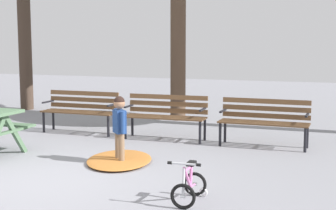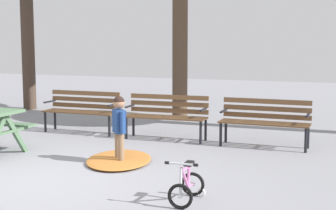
{
  "view_description": "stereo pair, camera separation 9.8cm",
  "coord_description": "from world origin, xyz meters",
  "px_view_note": "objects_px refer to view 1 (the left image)",
  "views": [
    {
      "loc": [
        3.94,
        -5.8,
        1.91
      ],
      "look_at": [
        1.11,
        1.95,
        0.85
      ],
      "focal_mm": 54.14,
      "sensor_mm": 36.0,
      "label": 1
    },
    {
      "loc": [
        4.04,
        -5.77,
        1.91
      ],
      "look_at": [
        1.11,
        1.95,
        0.85
      ],
      "focal_mm": 54.14,
      "sensor_mm": 36.0,
      "label": 2
    }
  ],
  "objects_px": {
    "park_bench_right": "(264,118)",
    "child_standing": "(120,124)",
    "park_bench_far_left": "(81,108)",
    "kids_bicycle": "(189,186)",
    "park_bench_left": "(166,113)"
  },
  "relations": [
    {
      "from": "park_bench_far_left",
      "to": "park_bench_right",
      "type": "relative_size",
      "value": 1.0
    },
    {
      "from": "park_bench_far_left",
      "to": "child_standing",
      "type": "xyz_separation_m",
      "value": [
        1.91,
        -2.16,
        0.11
      ]
    },
    {
      "from": "park_bench_far_left",
      "to": "park_bench_left",
      "type": "relative_size",
      "value": 0.99
    },
    {
      "from": "park_bench_left",
      "to": "park_bench_right",
      "type": "relative_size",
      "value": 1.0
    },
    {
      "from": "park_bench_right",
      "to": "child_standing",
      "type": "xyz_separation_m",
      "value": [
        -1.89,
        -2.07,
        0.11
      ]
    },
    {
      "from": "child_standing",
      "to": "kids_bicycle",
      "type": "relative_size",
      "value": 1.85
    },
    {
      "from": "park_bench_left",
      "to": "kids_bicycle",
      "type": "distance_m",
      "value": 3.9
    },
    {
      "from": "park_bench_far_left",
      "to": "kids_bicycle",
      "type": "xyz_separation_m",
      "value": [
        3.5,
        -3.6,
        -0.31
      ]
    },
    {
      "from": "park_bench_far_left",
      "to": "park_bench_right",
      "type": "height_order",
      "value": "same"
    },
    {
      "from": "park_bench_far_left",
      "to": "park_bench_left",
      "type": "height_order",
      "value": "same"
    },
    {
      "from": "park_bench_left",
      "to": "kids_bicycle",
      "type": "relative_size",
      "value": 2.82
    },
    {
      "from": "park_bench_left",
      "to": "kids_bicycle",
      "type": "bearing_deg",
      "value": -65.68
    },
    {
      "from": "park_bench_far_left",
      "to": "child_standing",
      "type": "bearing_deg",
      "value": -48.49
    },
    {
      "from": "park_bench_far_left",
      "to": "park_bench_left",
      "type": "xyz_separation_m",
      "value": [
        1.9,
        -0.05,
        0.0
      ]
    },
    {
      "from": "park_bench_far_left",
      "to": "kids_bicycle",
      "type": "height_order",
      "value": "park_bench_far_left"
    }
  ]
}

